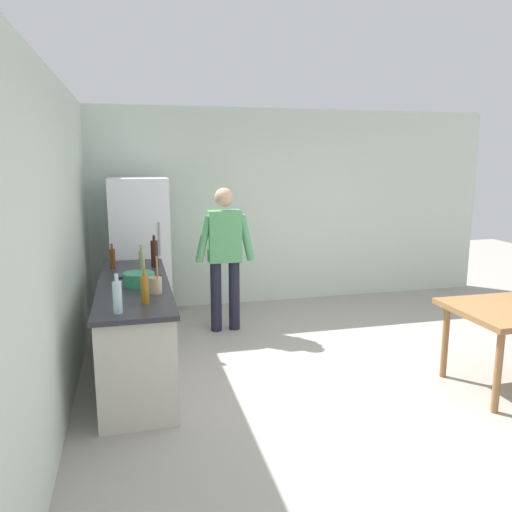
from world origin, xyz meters
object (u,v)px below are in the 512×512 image
Objects in this scene: bottle_oil_amber at (145,289)px; bottle_vinegar_tall at (142,264)px; bottle_wine_dark at (154,253)px; bottle_beer_brown at (112,258)px; bottle_water_clear at (117,297)px; utensil_jar at (156,284)px; person at (225,250)px; refrigerator at (141,252)px; cooking_pot at (139,279)px.

bottle_vinegar_tall is (0.00, 0.90, 0.02)m from bottle_oil_amber.
bottle_oil_amber is 1.38m from bottle_wine_dark.
bottle_beer_brown is at bearing 101.49° from bottle_oil_amber.
bottle_water_clear is (-0.35, -1.58, -0.02)m from bottle_wine_dark.
bottle_beer_brown is at bearing 108.94° from utensil_jar.
refrigerator is at bearing 149.77° from person.
cooking_pot is (-1.00, -1.17, -0.02)m from person.
utensil_jar is 1.23× the size of bottle_beer_brown.
bottle_water_clear is at bearing -100.48° from bottle_vinegar_tall.
bottle_wine_dark reaches higher than bottle_vinegar_tall.
refrigerator is at bearing 92.33° from utensil_jar.
refrigerator is 1.42m from bottle_vinegar_tall.
bottle_wine_dark is 1.13× the size of bottle_water_clear.
utensil_jar and bottle_vinegar_tall have the same top height.
bottle_beer_brown is at bearing 119.46° from bottle_vinegar_tall.
utensil_jar is 0.59m from bottle_water_clear.
bottle_vinegar_tall is at bearing 98.84° from utensil_jar.
utensil_jar is 1.18m from bottle_beer_brown.
refrigerator reaches higher than bottle_oil_amber.
utensil_jar is 0.94× the size of bottle_wine_dark.
bottle_wine_dark is 1.62m from bottle_water_clear.
person is at bearing 41.71° from bottle_vinegar_tall.
utensil_jar is (0.08, -2.02, 0.08)m from refrigerator.
cooking_pot is 1.25× the size of bottle_vinegar_tall.
bottle_vinegar_tall is at bearing 82.96° from cooking_pot.
bottle_wine_dark is 1.31× the size of bottle_beer_brown.
cooking_pot is 1.43× the size of bottle_oil_amber.
bottle_beer_brown reaches higher than cooking_pot.
bottle_oil_amber is (-0.10, -0.30, 0.04)m from utensil_jar.
bottle_beer_brown is at bearing 174.32° from bottle_wine_dark.
person is 1.30m from bottle_beer_brown.
bottle_water_clear is (-0.20, -0.21, 0.01)m from bottle_oil_amber.
utensil_jar reaches higher than bottle_beer_brown.
refrigerator reaches higher than bottle_water_clear.
bottle_oil_amber is 1.08× the size of bottle_beer_brown.
bottle_wine_dark is at bearing -5.68° from bottle_beer_brown.
bottle_vinegar_tall is (0.29, -0.51, 0.03)m from bottle_beer_brown.
bottle_vinegar_tall is (-0.09, 0.61, 0.06)m from utensil_jar.
person is 1.54m from cooking_pot.
bottle_beer_brown is 1.62m from bottle_water_clear.
cooking_pot is at bearing -73.05° from bottle_beer_brown.
bottle_wine_dark is at bearing 87.57° from utensil_jar.
bottle_wine_dark is at bearing -154.78° from person.
bottle_vinegar_tall is 1.13m from bottle_water_clear.
person reaches higher than bottle_vinegar_tall.
bottle_water_clear is at bearing -94.93° from refrigerator.
bottle_water_clear is at bearing -134.47° from bottle_oil_amber.
refrigerator reaches higher than utensil_jar.
person is 2.29m from bottle_water_clear.
utensil_jar is at bearing -120.66° from person.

